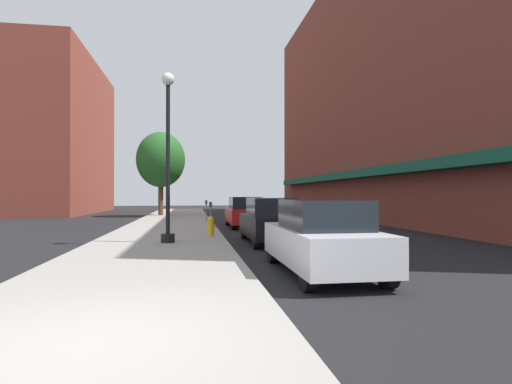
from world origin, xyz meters
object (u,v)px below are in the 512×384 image
lamppost (168,154)px  car_white (322,238)px  car_red (245,212)px  tree_near (161,160)px  parking_meter_near (211,212)px  car_black (271,221)px  parking_meter_far (206,208)px  fire_hydrant (211,226)px

lamppost → car_white: bearing=-56.9°
car_white → car_red: bearing=88.1°
tree_near → parking_meter_near: bearing=-76.4°
tree_near → car_black: bearing=-74.5°
car_white → parking_meter_far: bearing=94.8°
fire_hydrant → parking_meter_near: size_ratio=0.60×
parking_meter_far → car_black: bearing=-79.8°
fire_hydrant → car_red: car_red is taller
lamppost → fire_hydrant: bearing=51.5°
car_white → tree_near: bearing=100.1°
car_black → car_red: 7.31m
fire_hydrant → car_red: size_ratio=0.18×
parking_meter_near → car_black: car_black is taller
lamppost → car_red: (3.69, 7.53, -2.39)m
parking_meter_far → tree_near: bearing=112.1°
fire_hydrant → tree_near: (-3.21, 17.39, 4.09)m
car_red → car_white: bearing=-89.5°
fire_hydrant → parking_meter_near: bearing=87.4°
tree_near → car_white: tree_near is taller
parking_meter_near → parking_meter_far: 5.65m
parking_meter_far → fire_hydrant: bearing=-91.0°
parking_meter_far → tree_near: tree_near is taller
car_red → parking_meter_near: bearing=-132.6°
car_red → lamppost: bearing=-115.6°
car_white → car_red: size_ratio=1.00×
car_black → car_red: same height
parking_meter_near → tree_near: bearing=103.6°
car_white → car_red: 13.19m
fire_hydrant → tree_near: size_ratio=0.12×
tree_near → car_black: size_ratio=1.57×
tree_near → car_white: bearing=-78.0°
fire_hydrant → car_red: bearing=69.2°
fire_hydrant → car_black: 2.76m
lamppost → car_black: bearing=3.5°
parking_meter_near → lamppost: bearing=-107.7°
car_white → car_black: same height
car_black → car_red: bearing=89.9°
parking_meter_near → tree_near: (-3.37, 13.94, 3.66)m
parking_meter_near → car_red: car_red is taller
lamppost → parking_meter_near: 6.14m
parking_meter_near → parking_meter_far: same height
lamppost → fire_hydrant: lamppost is taller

